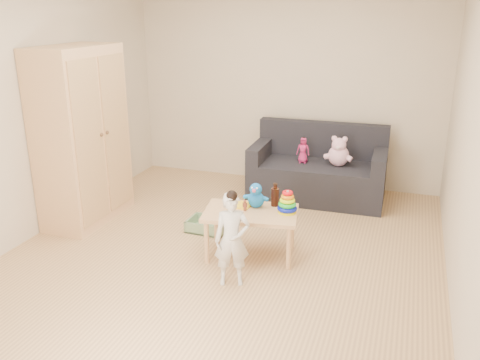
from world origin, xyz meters
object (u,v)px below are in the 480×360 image
(play_table, at_px, (251,233))
(toddler, at_px, (232,241))
(wardrobe, at_px, (82,136))
(sofa, at_px, (317,181))

(play_table, distance_m, toddler, 0.57)
(wardrobe, bearing_deg, toddler, -22.48)
(toddler, bearing_deg, wardrobe, 136.93)
(play_table, bearing_deg, sofa, 79.71)
(sofa, height_order, play_table, play_table)
(sofa, distance_m, toddler, 2.27)
(wardrobe, bearing_deg, play_table, -8.10)
(play_table, relative_size, toddler, 1.08)
(play_table, xyz_separation_m, toddler, (0.01, -0.54, 0.17))
(play_table, bearing_deg, wardrobe, 171.90)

